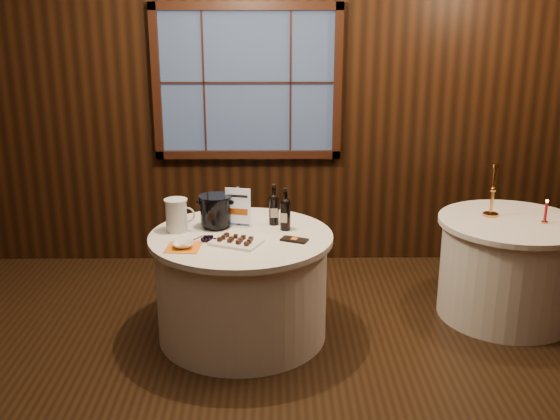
{
  "coord_description": "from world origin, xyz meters",
  "views": [
    {
      "loc": [
        0.23,
        -3.28,
        2.29
      ],
      "look_at": [
        0.27,
        0.9,
        0.98
      ],
      "focal_mm": 42.0,
      "sensor_mm": 36.0,
      "label": 1
    }
  ],
  "objects_px": {
    "port_bottle_right": "(285,212)",
    "chocolate_box": "(294,240)",
    "port_bottle_left": "(274,207)",
    "glass_pitcher": "(177,215)",
    "chocolate_plate": "(236,241)",
    "red_candle": "(546,214)",
    "main_table": "(242,285)",
    "ice_bucket": "(216,211)",
    "brass_candlestick": "(492,197)",
    "cracker_bowl": "(183,245)",
    "side_table": "(507,268)",
    "grape_bunch": "(208,238)",
    "sign_stand": "(239,213)"
  },
  "relations": [
    {
      "from": "port_bottle_right",
      "to": "chocolate_box",
      "type": "height_order",
      "value": "port_bottle_right"
    },
    {
      "from": "cracker_bowl",
      "to": "side_table",
      "type": "bearing_deg",
      "value": 13.25
    },
    {
      "from": "brass_candlestick",
      "to": "side_table",
      "type": "bearing_deg",
      "value": -37.59
    },
    {
      "from": "main_table",
      "to": "port_bottle_left",
      "type": "xyz_separation_m",
      "value": [
        0.23,
        0.22,
        0.51
      ]
    },
    {
      "from": "port_bottle_right",
      "to": "port_bottle_left",
      "type": "bearing_deg",
      "value": 146.12
    },
    {
      "from": "chocolate_box",
      "to": "cracker_bowl",
      "type": "distance_m",
      "value": 0.74
    },
    {
      "from": "chocolate_plate",
      "to": "cracker_bowl",
      "type": "bearing_deg",
      "value": -167.58
    },
    {
      "from": "ice_bucket",
      "to": "chocolate_plate",
      "type": "relative_size",
      "value": 0.62
    },
    {
      "from": "port_bottle_right",
      "to": "ice_bucket",
      "type": "relative_size",
      "value": 1.3
    },
    {
      "from": "cracker_bowl",
      "to": "brass_candlestick",
      "type": "bearing_deg",
      "value": 16.48
    },
    {
      "from": "sign_stand",
      "to": "chocolate_box",
      "type": "height_order",
      "value": "sign_stand"
    },
    {
      "from": "red_candle",
      "to": "port_bottle_left",
      "type": "bearing_deg",
      "value": -179.58
    },
    {
      "from": "side_table",
      "to": "chocolate_box",
      "type": "distance_m",
      "value": 1.73
    },
    {
      "from": "cracker_bowl",
      "to": "sign_stand",
      "type": "bearing_deg",
      "value": 51.83
    },
    {
      "from": "main_table",
      "to": "chocolate_plate",
      "type": "height_order",
      "value": "chocolate_plate"
    },
    {
      "from": "port_bottle_right",
      "to": "brass_candlestick",
      "type": "height_order",
      "value": "brass_candlestick"
    },
    {
      "from": "chocolate_plate",
      "to": "grape_bunch",
      "type": "relative_size",
      "value": 2.22
    },
    {
      "from": "main_table",
      "to": "cracker_bowl",
      "type": "bearing_deg",
      "value": -144.92
    },
    {
      "from": "port_bottle_left",
      "to": "brass_candlestick",
      "type": "height_order",
      "value": "brass_candlestick"
    },
    {
      "from": "chocolate_box",
      "to": "brass_candlestick",
      "type": "height_order",
      "value": "brass_candlestick"
    },
    {
      "from": "side_table",
      "to": "brass_candlestick",
      "type": "xyz_separation_m",
      "value": [
        -0.13,
        0.1,
        0.53
      ]
    },
    {
      "from": "side_table",
      "to": "ice_bucket",
      "type": "height_order",
      "value": "ice_bucket"
    },
    {
      "from": "grape_bunch",
      "to": "red_candle",
      "type": "bearing_deg",
      "value": 8.52
    },
    {
      "from": "port_bottle_right",
      "to": "ice_bucket",
      "type": "xyz_separation_m",
      "value": [
        -0.5,
        0.06,
        -0.01
      ]
    },
    {
      "from": "chocolate_plate",
      "to": "red_candle",
      "type": "xyz_separation_m",
      "value": [
        2.23,
        0.41,
        0.05
      ]
    },
    {
      "from": "sign_stand",
      "to": "chocolate_box",
      "type": "bearing_deg",
      "value": -25.69
    },
    {
      "from": "port_bottle_right",
      "to": "glass_pitcher",
      "type": "bearing_deg",
      "value": -156.68
    },
    {
      "from": "port_bottle_right",
      "to": "chocolate_plate",
      "type": "distance_m",
      "value": 0.45
    },
    {
      "from": "chocolate_plate",
      "to": "grape_bunch",
      "type": "distance_m",
      "value": 0.2
    },
    {
      "from": "grape_bunch",
      "to": "sign_stand",
      "type": "bearing_deg",
      "value": 58.42
    },
    {
      "from": "ice_bucket",
      "to": "chocolate_plate",
      "type": "xyz_separation_m",
      "value": [
        0.16,
        -0.34,
        -0.11
      ]
    },
    {
      "from": "chocolate_box",
      "to": "ice_bucket",
      "type": "bearing_deg",
      "value": 176.6
    },
    {
      "from": "chocolate_plate",
      "to": "grape_bunch",
      "type": "bearing_deg",
      "value": 164.61
    },
    {
      "from": "port_bottle_right",
      "to": "glass_pitcher",
      "type": "distance_m",
      "value": 0.76
    },
    {
      "from": "grape_bunch",
      "to": "glass_pitcher",
      "type": "height_order",
      "value": "glass_pitcher"
    },
    {
      "from": "grape_bunch",
      "to": "cracker_bowl",
      "type": "relative_size",
      "value": 1.27
    },
    {
      "from": "port_bottle_left",
      "to": "glass_pitcher",
      "type": "height_order",
      "value": "port_bottle_left"
    },
    {
      "from": "red_candle",
      "to": "side_table",
      "type": "bearing_deg",
      "value": 162.19
    },
    {
      "from": "cracker_bowl",
      "to": "glass_pitcher",
      "type": "bearing_deg",
      "value": 104.26
    },
    {
      "from": "ice_bucket",
      "to": "brass_candlestick",
      "type": "relative_size",
      "value": 0.58
    },
    {
      "from": "port_bottle_right",
      "to": "cracker_bowl",
      "type": "distance_m",
      "value": 0.77
    },
    {
      "from": "glass_pitcher",
      "to": "chocolate_box",
      "type": "bearing_deg",
      "value": -10.01
    },
    {
      "from": "chocolate_box",
      "to": "brass_candlestick",
      "type": "bearing_deg",
      "value": 43.48
    },
    {
      "from": "main_table",
      "to": "cracker_bowl",
      "type": "relative_size",
      "value": 9.48
    },
    {
      "from": "chocolate_plate",
      "to": "red_candle",
      "type": "height_order",
      "value": "red_candle"
    },
    {
      "from": "chocolate_plate",
      "to": "red_candle",
      "type": "relative_size",
      "value": 2.14
    },
    {
      "from": "port_bottle_left",
      "to": "chocolate_box",
      "type": "bearing_deg",
      "value": -71.57
    },
    {
      "from": "chocolate_plate",
      "to": "cracker_bowl",
      "type": "xyz_separation_m",
      "value": [
        -0.34,
        -0.08,
        0.0
      ]
    },
    {
      "from": "chocolate_box",
      "to": "port_bottle_left",
      "type": "bearing_deg",
      "value": 135.54
    },
    {
      "from": "cracker_bowl",
      "to": "brass_candlestick",
      "type": "distance_m",
      "value": 2.33
    }
  ]
}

